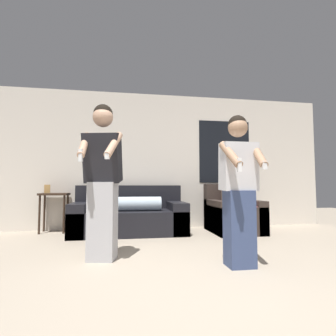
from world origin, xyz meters
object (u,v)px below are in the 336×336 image
(armchair, at_px, (233,215))
(person_right, at_px, (239,188))
(side_table, at_px, (54,201))
(couch, at_px, (130,216))
(person_left, at_px, (103,178))

(armchair, distance_m, person_right, 2.16)
(side_table, bearing_deg, couch, -11.46)
(side_table, bearing_deg, person_right, -44.45)
(couch, xyz_separation_m, side_table, (-1.35, 0.27, 0.27))
(side_table, distance_m, person_right, 3.44)
(side_table, xyz_separation_m, person_left, (1.01, -1.95, 0.35))
(person_left, height_order, person_right, person_left)
(person_right, bearing_deg, couch, 117.41)
(person_left, xyz_separation_m, person_right, (1.44, -0.46, -0.10))
(person_right, bearing_deg, person_left, 162.40)
(side_table, distance_m, person_left, 2.22)
(person_left, bearing_deg, person_right, -17.60)
(armchair, xyz_separation_m, side_table, (-3.21, 0.45, 0.26))
(couch, bearing_deg, armchair, -5.37)
(couch, height_order, side_table, side_table)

